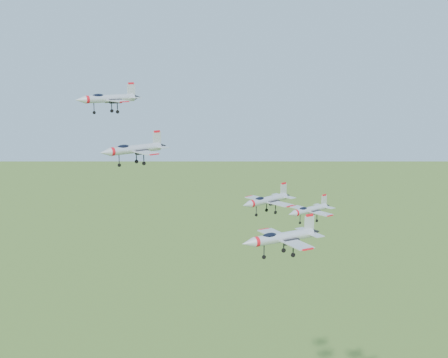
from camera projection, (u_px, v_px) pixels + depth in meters
jet_lead at (108, 98)px, 103.70m from camera, size 11.95×9.85×3.20m
jet_left_high at (134, 149)px, 102.54m from camera, size 12.79×10.51×3.43m
jet_right_high at (281, 237)px, 90.77m from camera, size 13.65×11.44×3.66m
jet_left_low at (267, 200)px, 123.92m from camera, size 13.63×11.27×3.64m
jet_right_low at (309, 210)px, 116.13m from camera, size 11.19×9.19×3.00m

